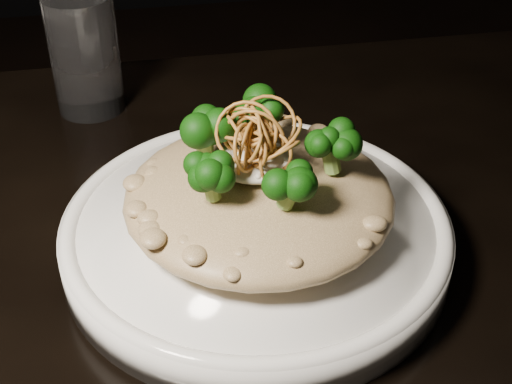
% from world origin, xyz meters
% --- Properties ---
extents(table, '(1.10, 0.80, 0.75)m').
position_xyz_m(table, '(0.00, 0.00, 0.67)').
color(table, black).
rests_on(table, ground).
extents(plate, '(0.29, 0.29, 0.03)m').
position_xyz_m(plate, '(0.07, 0.05, 0.76)').
color(plate, white).
rests_on(plate, table).
extents(risotto, '(0.20, 0.20, 0.04)m').
position_xyz_m(risotto, '(0.07, 0.05, 0.80)').
color(risotto, brown).
rests_on(risotto, plate).
extents(broccoli, '(0.12, 0.12, 0.05)m').
position_xyz_m(broccoli, '(0.07, 0.05, 0.85)').
color(broccoli, black).
rests_on(broccoli, risotto).
extents(cheese, '(0.05, 0.05, 0.02)m').
position_xyz_m(cheese, '(0.06, 0.05, 0.83)').
color(cheese, silver).
rests_on(cheese, risotto).
extents(shallots, '(0.06, 0.06, 0.04)m').
position_xyz_m(shallots, '(0.07, 0.05, 0.86)').
color(shallots, brown).
rests_on(shallots, cheese).
extents(drinking_glass, '(0.08, 0.08, 0.12)m').
position_xyz_m(drinking_glass, '(-0.06, 0.30, 0.81)').
color(drinking_glass, silver).
rests_on(drinking_glass, table).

